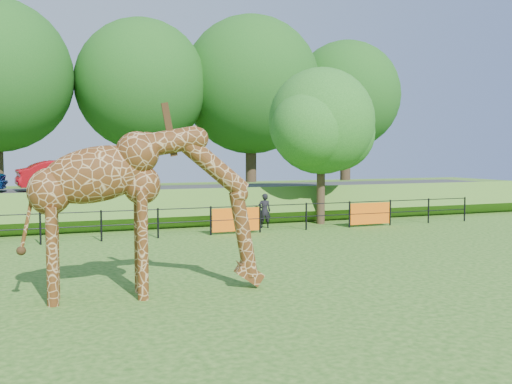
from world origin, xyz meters
The scene contains 9 objects.
ground centered at (0.00, 0.00, 0.00)m, with size 90.00×90.00×0.00m, color #205114.
giraffe centered at (-1.90, -0.16, 1.86)m, with size 5.21×0.96×3.72m, color #562F11, non-canonical shape.
perimeter_fence centered at (0.00, 8.00, 0.55)m, with size 28.07×0.10×1.10m, color black, non-canonical shape.
embankment centered at (0.00, 15.50, 0.65)m, with size 40.00×9.00×1.30m, color #205114.
road centered at (0.00, 14.00, 1.36)m, with size 40.00×5.00×0.12m, color #2F3032.
car_red centered at (-2.82, 14.29, 2.09)m, with size 1.42×4.07×1.34m, color red.
visitor centered at (4.68, 9.21, 0.71)m, with size 0.52×0.34×1.42m, color black.
tree_east centered at (7.60, 9.63, 4.28)m, with size 5.40×4.71×6.76m.
bg_tree_line centered at (1.89, 22.00, 7.19)m, with size 37.30×8.80×11.82m.
Camera 1 is at (-4.22, -12.42, 3.12)m, focal length 40.00 mm.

